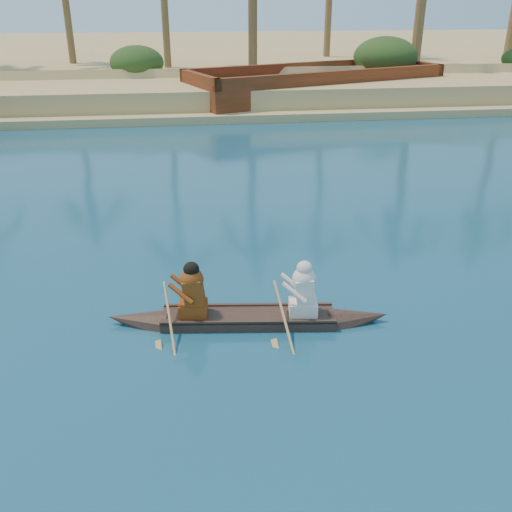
{
  "coord_description": "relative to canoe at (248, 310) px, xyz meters",
  "views": [
    {
      "loc": [
        6.97,
        -3.85,
        5.24
      ],
      "look_at": [
        8.25,
        5.59,
        0.91
      ],
      "focal_mm": 40.0,
      "sensor_mm": 36.0,
      "label": 1
    }
  ],
  "objects": [
    {
      "name": "sandy_embankment",
      "position": [
        -8.0,
        42.12,
        0.27
      ],
      "size": [
        150.0,
        51.0,
        1.5
      ],
      "color": "tan",
      "rests_on": "ground"
    },
    {
      "name": "shrub_cluster",
      "position": [
        -8.0,
        26.74,
        0.94
      ],
      "size": [
        100.0,
        6.0,
        2.4
      ],
      "primitive_type": null,
      "color": "#203C15",
      "rests_on": "ground"
    },
    {
      "name": "canoe",
      "position": [
        0.0,
        0.0,
        0.0
      ],
      "size": [
        4.98,
        1.22,
        1.36
      ],
      "rotation": [
        0.0,
        0.0,
        -0.12
      ],
      "color": "#3E2B21",
      "rests_on": "ground"
    },
    {
      "name": "barge_right",
      "position": [
        6.33,
        22.03,
        0.53
      ],
      "size": [
        14.31,
        8.79,
        2.26
      ],
      "rotation": [
        0.0,
        0.0,
        0.34
      ],
      "color": "maroon",
      "rests_on": "ground"
    }
  ]
}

